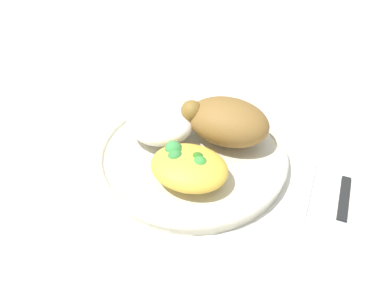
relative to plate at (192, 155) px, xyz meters
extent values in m
plane|color=silver|center=(0.00, 0.00, -0.01)|extent=(2.00, 2.00, 0.00)
cylinder|color=beige|center=(0.00, 0.00, 0.00)|extent=(0.27, 0.27, 0.02)
torus|color=beige|center=(0.00, 0.00, 0.00)|extent=(0.27, 0.27, 0.01)
ellipsoid|color=brown|center=(-0.04, -0.04, 0.04)|extent=(0.12, 0.08, 0.06)
sphere|color=brown|center=(0.01, -0.03, 0.05)|extent=(0.03, 0.03, 0.03)
ellipsoid|color=white|center=(0.05, -0.01, 0.03)|extent=(0.10, 0.09, 0.05)
ellipsoid|color=gold|center=(-0.02, 0.05, 0.03)|extent=(0.10, 0.08, 0.04)
sphere|color=#266A22|center=(0.00, 0.05, 0.03)|extent=(0.02, 0.02, 0.02)
sphere|color=green|center=(-0.03, 0.05, 0.04)|extent=(0.02, 0.02, 0.02)
sphere|color=#38843B|center=(0.00, 0.05, 0.04)|extent=(0.02, 0.02, 0.02)
sphere|color=#3F9046|center=(0.01, 0.04, 0.04)|extent=(0.02, 0.02, 0.02)
sphere|color=#32711F|center=(-0.03, 0.05, 0.04)|extent=(0.02, 0.02, 0.02)
cube|color=#B2B2B7|center=(-0.17, -0.01, -0.01)|extent=(0.01, 0.11, 0.01)
cube|color=#B2B2B7|center=(-0.17, 0.06, -0.01)|extent=(0.02, 0.03, 0.00)
cube|color=black|center=(-0.21, -0.01, -0.01)|extent=(0.01, 0.08, 0.01)
cube|color=#B2B2B7|center=(-0.21, 0.09, -0.01)|extent=(0.02, 0.11, 0.00)
camera|label=1|loc=(-0.16, 0.38, 0.37)|focal=36.25mm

